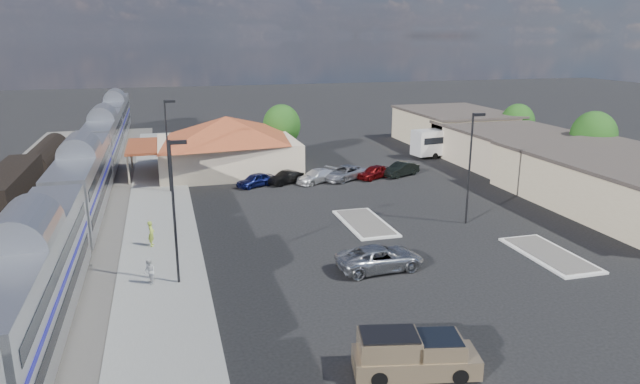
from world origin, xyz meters
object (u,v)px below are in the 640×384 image
object	(u,v)px
station_depot	(227,144)
suv	(380,258)
pickup_truck	(416,355)
coach_bus	(452,140)

from	to	relation	value
station_depot	suv	xyz separation A→B (m)	(6.34, -31.07, -2.33)
pickup_truck	suv	distance (m)	11.88
suv	station_depot	bearing A→B (deg)	8.73
station_depot	coach_bus	distance (m)	28.60
suv	coach_bus	xyz separation A→B (m)	(22.22, 32.14, 1.22)
pickup_truck	coach_bus	distance (m)	50.36
station_depot	suv	size ratio (longest dim) A/B	3.18
suv	coach_bus	size ratio (longest dim) A/B	0.52
station_depot	pickup_truck	size ratio (longest dim) A/B	3.11
coach_bus	station_depot	bearing A→B (deg)	83.05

